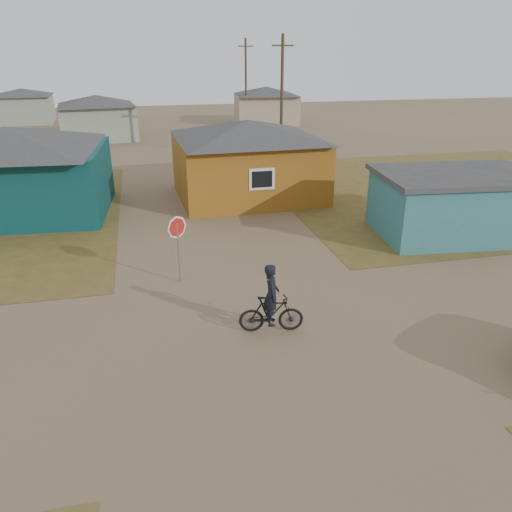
% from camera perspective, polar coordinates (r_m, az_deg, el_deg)
% --- Properties ---
extents(ground, '(120.00, 120.00, 0.00)m').
position_cam_1_polar(ground, '(13.18, 1.37, -10.32)').
color(ground, '#7C6347').
extents(grass_ne, '(20.00, 18.00, 0.00)m').
position_cam_1_polar(grass_ne, '(29.91, 21.79, 7.22)').
color(grass_ne, brown).
rests_on(grass_ne, ground).
extents(house_teal, '(8.93, 7.08, 4.00)m').
position_cam_1_polar(house_teal, '(25.37, -26.06, 8.78)').
color(house_teal, '#093335').
rests_on(house_teal, ground).
extents(house_yellow, '(7.72, 6.76, 3.90)m').
position_cam_1_polar(house_yellow, '(25.77, -0.94, 11.13)').
color(house_yellow, '#8D5515').
rests_on(house_yellow, ground).
extents(shed_turquoise, '(6.71, 4.93, 2.60)m').
position_cam_1_polar(shed_turquoise, '(21.93, 21.78, 5.56)').
color(shed_turquoise, '#367378').
rests_on(shed_turquoise, ground).
extents(house_pale_west, '(7.04, 6.15, 3.60)m').
position_cam_1_polar(house_pale_west, '(45.12, -17.64, 14.93)').
color(house_pale_west, gray).
rests_on(house_pale_west, ground).
extents(house_beige_east, '(6.95, 6.05, 3.60)m').
position_cam_1_polar(house_beige_east, '(52.55, 1.17, 16.90)').
color(house_beige_east, tan).
rests_on(house_beige_east, ground).
extents(house_pale_north, '(6.28, 5.81, 3.40)m').
position_cam_1_polar(house_pale_north, '(58.04, -25.06, 15.34)').
color(house_pale_north, gray).
rests_on(house_pale_north, ground).
extents(utility_pole_near, '(1.40, 0.20, 8.00)m').
position_cam_1_polar(utility_pole_near, '(34.12, 2.96, 17.58)').
color(utility_pole_near, '#413227').
rests_on(utility_pole_near, ground).
extents(utility_pole_far, '(1.40, 0.20, 8.00)m').
position_cam_1_polar(utility_pole_far, '(49.86, -1.17, 19.22)').
color(utility_pole_far, '#413227').
rests_on(utility_pole_far, ground).
extents(stop_sign, '(0.74, 0.19, 2.28)m').
position_cam_1_polar(stop_sign, '(16.13, -8.98, 2.53)').
color(stop_sign, gray).
rests_on(stop_sign, ground).
extents(cyclist, '(1.81, 0.78, 1.99)m').
position_cam_1_polar(cyclist, '(13.49, 1.76, -5.90)').
color(cyclist, black).
rests_on(cyclist, ground).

